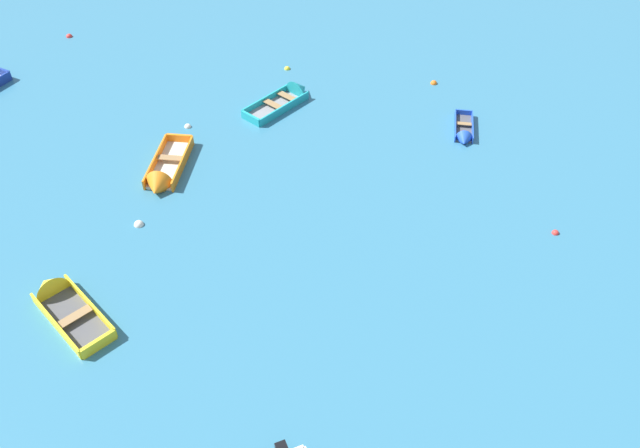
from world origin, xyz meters
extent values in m
cube|color=navy|center=(-19.06, 28.91, 0.25)|extent=(1.36, 0.52, 0.50)
cube|color=#4C4C51|center=(-7.41, 14.54, 0.06)|extent=(3.41, 2.86, 0.11)
cube|color=yellow|center=(-7.77, 14.00, 0.22)|extent=(2.89, 2.01, 0.45)
cube|color=yellow|center=(-7.04, 15.07, 0.22)|extent=(2.89, 2.01, 0.45)
cube|color=yellow|center=(-5.99, 13.57, 0.22)|extent=(0.83, 1.13, 0.45)
cone|color=yellow|center=(-8.88, 15.55, 0.25)|extent=(1.35, 1.47, 1.24)
cube|color=#937047|center=(-7.26, 14.44, 0.31)|extent=(0.95, 1.16, 0.03)
cube|color=#4C4C51|center=(5.32, 29.00, 0.04)|extent=(0.88, 2.27, 0.08)
cube|color=blue|center=(5.72, 29.02, 0.17)|extent=(0.17, 2.33, 0.34)
cube|color=blue|center=(4.91, 28.98, 0.17)|extent=(0.17, 2.33, 0.34)
cube|color=blue|center=(5.26, 30.16, 0.17)|extent=(0.80, 0.12, 0.34)
cone|color=blue|center=(5.38, 27.79, 0.18)|extent=(0.80, 0.57, 0.78)
cube|color=#937047|center=(5.31, 29.12, 0.23)|extent=(0.74, 0.28, 0.03)
cube|color=gray|center=(-3.96, 28.98, 0.05)|extent=(2.65, 3.44, 0.10)
cube|color=teal|center=(-4.50, 29.29, 0.21)|extent=(1.77, 3.02, 0.42)
cube|color=teal|center=(-3.41, 28.67, 0.21)|extent=(1.77, 3.02, 0.42)
cube|color=teal|center=(-4.81, 27.49, 0.21)|extent=(1.13, 0.72, 0.42)
cone|color=teal|center=(-3.07, 30.53, 0.23)|extent=(1.43, 1.28, 1.20)
cube|color=#937047|center=(-4.04, 28.82, 0.29)|extent=(1.15, 0.87, 0.03)
cube|color=#937047|center=(-3.55, 29.69, 0.29)|extent=(1.15, 0.87, 0.03)
cube|color=beige|center=(-7.37, 23.39, 0.06)|extent=(1.48, 3.46, 0.12)
cube|color=orange|center=(-6.75, 23.45, 0.24)|extent=(0.42, 3.50, 0.48)
cube|color=orange|center=(-7.99, 23.33, 0.24)|extent=(0.42, 3.50, 0.48)
cube|color=orange|center=(-7.54, 25.13, 0.24)|extent=(1.22, 0.24, 0.48)
cone|color=orange|center=(-7.19, 21.57, 0.27)|extent=(1.26, 0.92, 1.19)
cube|color=#937047|center=(-7.39, 23.57, 0.34)|extent=(1.14, 0.47, 0.03)
sphere|color=yellow|center=(-4.32, 32.82, 0.00)|extent=(0.32, 0.32, 0.32)
sphere|color=red|center=(9.23, 22.45, 0.00)|extent=(0.29, 0.29, 0.29)
sphere|color=silver|center=(-7.17, 19.50, 0.00)|extent=(0.39, 0.39, 0.39)
sphere|color=orange|center=(3.60, 32.93, 0.00)|extent=(0.35, 0.35, 0.35)
sphere|color=silver|center=(-7.67, 26.47, 0.00)|extent=(0.33, 0.33, 0.33)
sphere|color=red|center=(-17.75, 33.83, 0.00)|extent=(0.36, 0.36, 0.36)
camera|label=1|loc=(3.88, 2.37, 17.74)|focal=36.29mm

